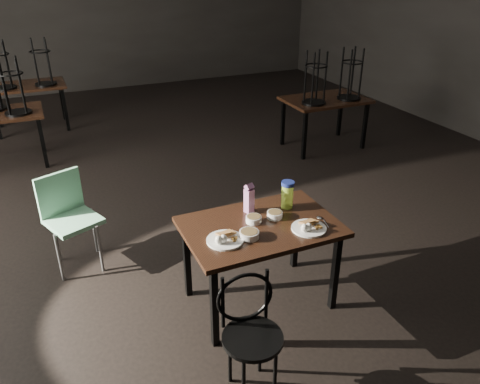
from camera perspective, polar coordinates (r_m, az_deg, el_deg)
name	(u,v)px	position (r m, az deg, el deg)	size (l,w,h in m)	color
main_table	(260,233)	(3.71, 2.50, -5.03)	(1.20, 0.80, 0.75)	black
plate_left	(225,238)	(3.45, -1.85, -5.68)	(0.28, 0.28, 0.09)	white
plate_right	(309,227)	(3.63, 8.40, -4.21)	(0.27, 0.27, 0.09)	white
bowl_near	(254,219)	(3.68, 1.68, -3.31)	(0.13, 0.13, 0.05)	white
bowl_far	(275,215)	(3.75, 4.26, -2.76)	(0.13, 0.13, 0.05)	white
bowl_big	(249,234)	(3.49, 1.12, -5.16)	(0.15, 0.15, 0.05)	white
juice_carton	(249,199)	(3.78, 1.12, -0.86)	(0.08, 0.08, 0.26)	#931A75
water_bottle	(287,194)	(3.87, 5.79, -0.28)	(0.13, 0.13, 0.24)	#BBE844
spoon	(320,219)	(3.79, 9.76, -3.21)	(0.05, 0.19, 0.01)	silver
bentwood_chair	(249,325)	(3.14, 1.17, -15.95)	(0.41, 0.40, 0.84)	black
school_chair	(69,213)	(4.52, -20.17, -2.37)	(0.54, 0.54, 0.90)	#79BD95
bg_table_right	(327,99)	(7.09, 10.55, 11.08)	(1.20, 0.80, 1.48)	black
bg_table_far	(26,85)	(8.52, -24.64, 11.76)	(1.20, 0.80, 1.48)	black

